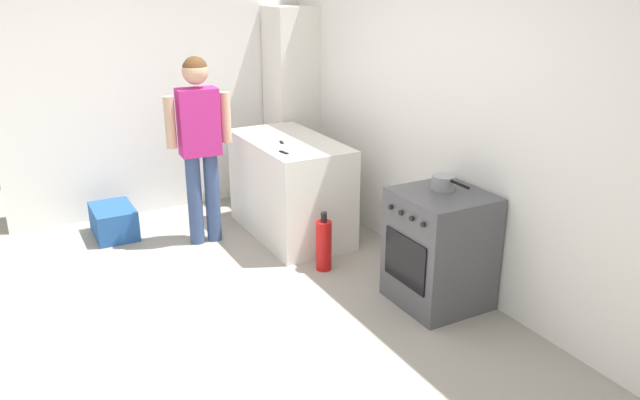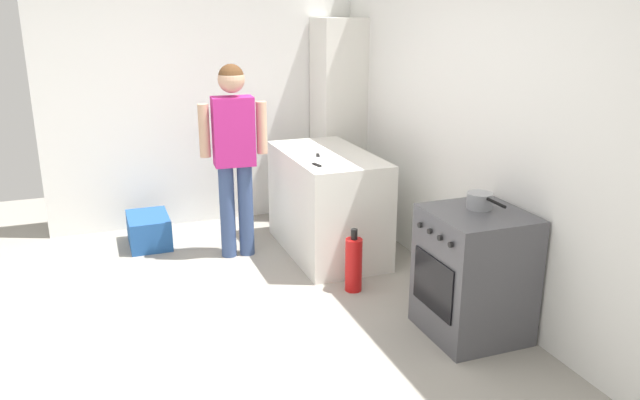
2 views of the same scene
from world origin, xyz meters
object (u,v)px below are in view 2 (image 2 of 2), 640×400
(pot, at_px, (480,201))
(knife_bread, at_px, (310,162))
(fire_extinguisher, at_px, (354,264))
(knife_chef, at_px, (319,158))
(larder_cabinet, at_px, (338,120))
(oven_left, at_px, (474,274))
(recycling_crate_lower, at_px, (149,230))
(person, at_px, (234,144))

(pot, height_order, knife_bread, pot)
(pot, height_order, fire_extinguisher, pot)
(knife_bread, distance_m, knife_chef, 0.16)
(pot, xyz_separation_m, knife_bread, (-1.35, -0.68, 0.00))
(larder_cabinet, bearing_deg, knife_chef, -28.99)
(oven_left, xyz_separation_m, recycling_crate_lower, (-2.41, -1.85, -0.29))
(person, relative_size, larder_cabinet, 0.83)
(knife_bread, relative_size, person, 0.21)
(knife_chef, bearing_deg, knife_bread, -44.89)
(pot, xyz_separation_m, knife_chef, (-1.47, -0.57, 0.00))
(oven_left, height_order, knife_bread, knife_bread)
(knife_bread, bearing_deg, recycling_crate_lower, -129.01)
(oven_left, xyz_separation_m, pot, (-0.06, 0.05, 0.48))
(knife_bread, height_order, knife_chef, same)
(pot, xyz_separation_m, recycling_crate_lower, (-2.35, -1.90, -0.76))
(pot, bearing_deg, person, -146.81)
(larder_cabinet, bearing_deg, person, -58.61)
(knife_bread, height_order, recycling_crate_lower, knife_bread)
(oven_left, relative_size, fire_extinguisher, 1.70)
(fire_extinguisher, bearing_deg, recycling_crate_lower, -138.21)
(oven_left, bearing_deg, person, -148.78)
(oven_left, distance_m, pot, 0.48)
(fire_extinguisher, distance_m, larder_cabinet, 2.03)
(person, distance_m, recycling_crate_lower, 1.23)
(recycling_crate_lower, bearing_deg, knife_bread, 50.99)
(pot, bearing_deg, larder_cabinet, 178.82)
(larder_cabinet, bearing_deg, recycling_crate_lower, -83.02)
(knife_chef, xyz_separation_m, person, (-0.36, -0.63, 0.09))
(person, height_order, fire_extinguisher, person)
(person, bearing_deg, recycling_crate_lower, -126.30)
(fire_extinguisher, bearing_deg, pot, 33.16)
(knife_chef, height_order, larder_cabinet, larder_cabinet)
(larder_cabinet, bearing_deg, pot, -1.18)
(oven_left, bearing_deg, knife_chef, -161.39)
(larder_cabinet, bearing_deg, oven_left, -2.20)
(oven_left, xyz_separation_m, larder_cabinet, (-2.65, 0.10, 0.57))
(knife_chef, distance_m, recycling_crate_lower, 1.77)
(knife_bread, relative_size, knife_chef, 1.14)
(pot, xyz_separation_m, larder_cabinet, (-2.59, 0.05, 0.10))
(pot, relative_size, recycling_crate_lower, 0.67)
(knife_chef, distance_m, fire_extinguisher, 0.96)
(knife_chef, bearing_deg, oven_left, 18.61)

